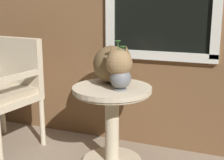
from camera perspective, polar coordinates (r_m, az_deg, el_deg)
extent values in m
cube|color=silver|center=(2.55, 8.57, 4.39)|extent=(0.92, 0.03, 0.07)
cube|color=silver|center=(2.65, -0.33, 14.01)|extent=(0.07, 0.03, 0.84)
cube|color=silver|center=(2.46, 18.83, 13.37)|extent=(0.07, 0.03, 0.84)
cube|color=black|center=(2.53, 8.98, 13.88)|extent=(0.83, 0.01, 0.82)
cylinder|color=beige|center=(2.37, 0.00, -8.45)|extent=(0.10, 0.10, 0.55)
cylinder|color=beige|center=(2.28, 0.00, -1.65)|extent=(0.58, 0.58, 0.03)
torus|color=beige|center=(2.29, 0.00, -2.32)|extent=(0.56, 0.56, 0.02)
cylinder|color=beige|center=(3.13, -19.35, -5.61)|extent=(0.04, 0.04, 0.41)
cylinder|color=beige|center=(2.79, -12.62, -7.50)|extent=(0.04, 0.04, 0.41)
cube|color=beige|center=(2.82, -16.95, 2.90)|extent=(0.54, 0.14, 0.45)
cube|color=beige|center=(2.51, -16.76, 0.58)|extent=(0.12, 0.47, 0.04)
ellipsoid|color=brown|center=(2.37, -0.02, 2.87)|extent=(0.42, 0.43, 0.28)
sphere|color=olive|center=(2.15, 1.30, 3.14)|extent=(0.19, 0.19, 0.19)
cone|color=brown|center=(2.13, -0.03, 5.31)|extent=(0.06, 0.06, 0.07)
cone|color=brown|center=(2.15, 2.64, 5.39)|extent=(0.06, 0.06, 0.07)
cylinder|color=brown|center=(2.60, -1.15, 1.91)|extent=(0.22, 0.28, 0.06)
cylinder|color=slate|center=(2.18, 1.56, -1.69)|extent=(0.09, 0.09, 0.01)
ellipsoid|color=slate|center=(2.16, 1.58, 0.34)|extent=(0.15, 0.15, 0.15)
cylinder|color=slate|center=(2.15, 1.59, 2.55)|extent=(0.08, 0.08, 0.06)
torus|color=slate|center=(2.14, 1.60, 3.33)|extent=(0.10, 0.10, 0.02)
cylinder|color=#387533|center=(2.14, 1.81, 4.63)|extent=(0.01, 0.03, 0.10)
cone|color=#387533|center=(2.14, 2.03, 5.94)|extent=(0.04, 0.04, 0.02)
cylinder|color=#387533|center=(2.13, 1.32, 5.13)|extent=(0.02, 0.02, 0.14)
cone|color=#387533|center=(2.11, 1.03, 6.96)|extent=(0.04, 0.04, 0.02)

